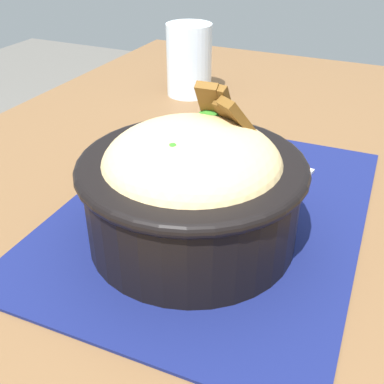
# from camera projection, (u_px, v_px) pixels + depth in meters

# --- Properties ---
(table) EXTENTS (1.25, 0.81, 0.78)m
(table) POSITION_uv_depth(u_px,v_px,m) (213.00, 279.00, 0.52)
(table) COLOR brown
(table) RESTS_ON ground_plane
(placemat) EXTENTS (0.40, 0.31, 0.00)m
(placemat) POSITION_uv_depth(u_px,v_px,m) (213.00, 211.00, 0.49)
(placemat) COLOR #11194C
(placemat) RESTS_ON table
(bowl) EXTENTS (0.20, 0.20, 0.14)m
(bowl) POSITION_uv_depth(u_px,v_px,m) (192.00, 185.00, 0.42)
(bowl) COLOR black
(bowl) RESTS_ON placemat
(fork) EXTENTS (0.04, 0.13, 0.00)m
(fork) POSITION_uv_depth(u_px,v_px,m) (260.00, 156.00, 0.59)
(fork) COLOR #B6B6B6
(fork) RESTS_ON placemat
(drinking_glass) EXTENTS (0.07, 0.07, 0.11)m
(drinking_glass) POSITION_uv_depth(u_px,v_px,m) (189.00, 64.00, 0.77)
(drinking_glass) COLOR silver
(drinking_glass) RESTS_ON table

